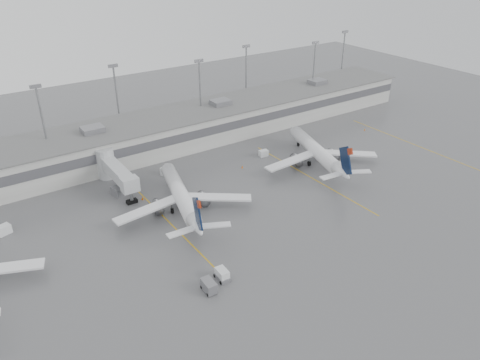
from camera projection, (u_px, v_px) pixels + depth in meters
ground at (328, 257)px, 79.86m from camera, size 260.00×260.00×0.00m
terminal at (172, 130)px, 120.27m from camera, size 152.00×17.00×9.45m
light_masts at (159, 95)px, 120.82m from camera, size 142.40×8.00×20.60m
jet_bridge_right at (113, 169)px, 101.24m from camera, size 4.00×17.20×7.00m
stand_markings at (247, 199)px, 97.39m from camera, size 105.25×40.00×0.01m
jet_mid_left at (181, 196)px, 92.11m from camera, size 26.81×30.43×10.04m
jet_mid_right at (317, 151)px, 110.87m from camera, size 27.25×31.02×10.34m
baggage_tug at (222, 275)px, 74.50m from camera, size 1.96×2.92×1.83m
baggage_cart at (209, 286)px, 71.92m from camera, size 1.77×2.94×1.85m
gse_uld_a at (4, 230)px, 85.70m from camera, size 2.80×2.29×1.71m
gse_uld_b at (167, 170)px, 106.97m from camera, size 3.15×2.71×1.88m
gse_uld_c at (264, 153)px, 115.82m from camera, size 2.35×1.75×1.53m
gse_loader at (118, 191)px, 98.27m from camera, size 2.44×3.32×1.88m
cone_b at (142, 198)px, 96.96m from camera, size 0.47×0.47×0.75m
cone_c at (242, 167)px, 110.05m from camera, size 0.41×0.41×0.66m
cone_d at (365, 129)px, 131.16m from camera, size 0.39×0.39×0.62m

